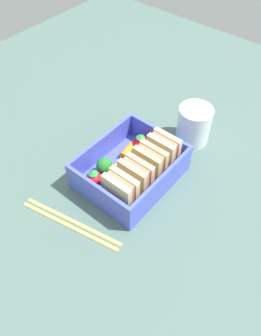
# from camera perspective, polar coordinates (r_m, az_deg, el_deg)

# --- Properties ---
(ground_plane) EXTENTS (1.20, 1.20, 0.02)m
(ground_plane) POSITION_cam_1_polar(r_m,az_deg,el_deg) (0.61, -0.00, -2.24)
(ground_plane) COLOR #455E57
(bento_tray) EXTENTS (0.17, 0.14, 0.01)m
(bento_tray) POSITION_cam_1_polar(r_m,az_deg,el_deg) (0.60, -0.00, -1.30)
(bento_tray) COLOR #4755D2
(bento_tray) RESTS_ON ground_plane
(bento_rim) EXTENTS (0.17, 0.14, 0.05)m
(bento_rim) POSITION_cam_1_polar(r_m,az_deg,el_deg) (0.58, -0.00, 0.58)
(bento_rim) COLOR #4755D2
(bento_rim) RESTS_ON bento_tray
(sandwich_left) EXTENTS (0.03, 0.06, 0.06)m
(sandwich_left) POSITION_cam_1_polar(r_m,az_deg,el_deg) (0.59, 5.72, 3.06)
(sandwich_left) COLOR #D5BA8D
(sandwich_left) RESTS_ON bento_tray
(sandwich_center_left) EXTENTS (0.03, 0.06, 0.06)m
(sandwich_center_left) POSITION_cam_1_polar(r_m,az_deg,el_deg) (0.57, 3.42, 0.88)
(sandwich_center_left) COLOR tan
(sandwich_center_left) RESTS_ON bento_tray
(sandwich_center) EXTENTS (0.03, 0.06, 0.06)m
(sandwich_center) POSITION_cam_1_polar(r_m,az_deg,el_deg) (0.55, 0.95, -1.48)
(sandwich_center) COLOR tan
(sandwich_center) RESTS_ON bento_tray
(sandwich_center_right) EXTENTS (0.03, 0.06, 0.06)m
(sandwich_center_right) POSITION_cam_1_polar(r_m,az_deg,el_deg) (0.53, -1.72, -4.00)
(sandwich_center_right) COLOR #D1C182
(sandwich_center_right) RESTS_ON bento_tray
(strawberry_left) EXTENTS (0.03, 0.03, 0.04)m
(strawberry_left) POSITION_cam_1_polar(r_m,az_deg,el_deg) (0.63, 1.73, 4.43)
(strawberry_left) COLOR red
(strawberry_left) RESTS_ON bento_tray
(carrot_stick_far_left) EXTENTS (0.04, 0.02, 0.02)m
(carrot_stick_far_left) POSITION_cam_1_polar(r_m,az_deg,el_deg) (0.62, -0.47, 3.06)
(carrot_stick_far_left) COLOR orange
(carrot_stick_far_left) RESTS_ON bento_tray
(carrot_stick_left) EXTENTS (0.04, 0.02, 0.01)m
(carrot_stick_left) POSITION_cam_1_polar(r_m,az_deg,el_deg) (0.60, -1.99, 0.59)
(carrot_stick_left) COLOR orange
(carrot_stick_left) RESTS_ON bento_tray
(broccoli_floret) EXTENTS (0.03, 0.03, 0.04)m
(broccoli_floret) POSITION_cam_1_polar(r_m,az_deg,el_deg) (0.58, -4.54, 0.34)
(broccoli_floret) COLOR #84BB62
(broccoli_floret) RESTS_ON bento_tray
(strawberry_far_left) EXTENTS (0.03, 0.03, 0.03)m
(strawberry_far_left) POSITION_cam_1_polar(r_m,az_deg,el_deg) (0.57, -6.41, -1.79)
(strawberry_far_left) COLOR red
(strawberry_far_left) RESTS_ON bento_tray
(chopstick_pair) EXTENTS (0.05, 0.19, 0.01)m
(chopstick_pair) POSITION_cam_1_polar(r_m,az_deg,el_deg) (0.56, -10.33, -9.38)
(chopstick_pair) COLOR tan
(chopstick_pair) RESTS_ON ground_plane
(drinking_glass) EXTENTS (0.07, 0.07, 0.08)m
(drinking_glass) POSITION_cam_1_polar(r_m,az_deg,el_deg) (0.66, 10.95, 7.37)
(drinking_glass) COLOR white
(drinking_glass) RESTS_ON ground_plane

